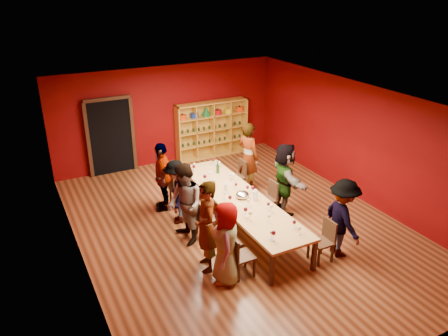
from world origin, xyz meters
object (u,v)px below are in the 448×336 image
Objects in this scene: tasting_table at (239,199)px; chair_person_left_2 at (203,217)px; person_left_1 at (206,227)px; shelving_unit at (211,126)px; person_left_3 at (176,192)px; chair_person_left_4 at (176,188)px; person_left_0 at (226,243)px; spittoon_bowl at (242,195)px; chair_person_left_1 at (226,241)px; chair_person_right_4 at (239,174)px; person_left_4 at (162,176)px; person_right_0 at (343,218)px; chair_person_left_3 at (188,200)px; chair_person_left_0 at (239,254)px; chair_person_right_0 at (324,238)px; chair_person_right_2 at (269,196)px; person_right_4 at (248,157)px; person_left_2 at (185,204)px; person_right_2 at (285,178)px; wine_bottle at (218,169)px.

tasting_table is 0.93m from chair_person_left_2.
person_left_1 is 1.24m from chair_person_left_2.
tasting_table is 1.88× the size of shelving_unit.
person_left_1 is at bearing 15.21° from person_left_3.
person_left_0 is at bearing -94.77° from chair_person_left_4.
person_left_0 reaches higher than spittoon_bowl.
chair_person_left_1 is 3.28m from chair_person_right_4.
person_left_1 reaches higher than chair_person_left_2.
shelving_unit reaches higher than person_left_4.
person_right_0 is at bearing 61.60° from person_left_3.
chair_person_left_3 is at bearing 90.00° from chair_person_left_2.
chair_person_left_0 is 0.53m from chair_person_left_1.
chair_person_left_4 is (0.28, 0.77, -0.28)m from person_left_3.
chair_person_right_2 is at bearing 90.00° from chair_person_right_0.
person_right_4 reaches higher than person_right_0.
spittoon_bowl reaches higher than chair_person_right_0.
chair_person_right_4 is (2.25, 1.65, -0.41)m from person_left_2.
shelving_unit is at bearing 12.72° from person_right_2.
person_left_3 is (-0.28, 2.49, 0.28)m from chair_person_left_0.
spittoon_bowl is at bearing -59.90° from chair_person_left_4.
tasting_table is at bearing 92.04° from person_left_2.
chair_person_right_4 is at bearing 90.00° from chair_person_right_0.
person_left_4 reaches higher than chair_person_left_3.
person_left_3 is 0.78m from person_left_4.
wine_bottle is at bearing 85.22° from person_right_4.
shelving_unit is at bearing 66.97° from chair_person_left_1.
chair_person_left_1 is at bearing -113.23° from wine_bottle.
person_left_0 is at bearing 128.58° from person_right_4.
chair_person_left_2 is 1.00× the size of chair_person_right_4.
person_right_2 is at bearing 93.65° from person_left_3.
person_left_0 is 1.62m from person_left_2.
chair_person_left_3 is 1.00× the size of chair_person_right_0.
spittoon_bowl is at bearing -94.60° from wine_bottle.
person_right_2 reaches higher than wine_bottle.
tasting_table is at bearing 115.01° from chair_person_right_0.
chair_person_left_3 is 1.29m from wine_bottle.
person_left_0 is at bearing 18.70° from person_left_4.
spittoon_bowl is 0.96× the size of wine_bottle.
chair_person_left_3 is at bearing 123.01° from chair_person_right_0.
chair_person_right_0 is at bearing 160.11° from person_right_4.
person_right_4 is (2.38, 3.26, 0.12)m from person_left_0.
person_left_3 is 2.63m from person_right_2.
wine_bottle is at bearing 134.67° from person_left_2.
chair_person_left_1 and chair_person_left_4 have the same top height.
person_right_4 is (-0.20, -2.70, -0.04)m from shelving_unit.
tasting_table is at bearing -43.07° from chair_person_left_3.
chair_person_right_4 is at bearing 74.65° from person_right_4.
person_left_1 is at bearing 159.46° from chair_person_right_0.
person_right_2 reaches higher than person_left_3.
person_left_0 reaches higher than chair_person_right_0.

